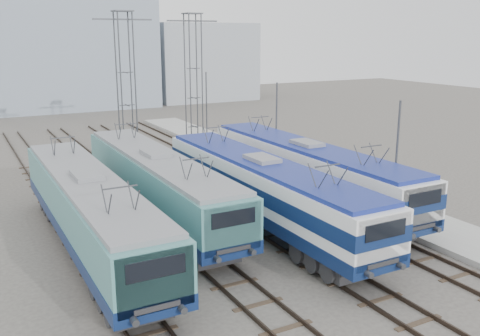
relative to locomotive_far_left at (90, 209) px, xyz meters
name	(u,v)px	position (x,y,z in m)	size (l,w,h in m)	color
ground	(279,274)	(6.75, -6.05, -2.33)	(160.00, 160.00, 0.00)	#514C47
platform	(344,193)	(16.95, 1.95, -2.18)	(4.00, 70.00, 0.30)	#9E9E99
locomotive_far_left	(90,209)	(0.00, 0.00, 0.00)	(2.96, 18.73, 3.53)	#0E204D
locomotive_center_left	(158,182)	(4.50, 3.09, -0.02)	(2.94, 18.58, 3.50)	#0E204D
locomotive_center_right	(264,187)	(9.00, -0.90, 0.05)	(2.96, 18.70, 3.52)	#0E204D
locomotive_far_right	(308,168)	(13.50, 1.35, 0.06)	(2.97, 18.76, 3.53)	#0E204D
catenary_tower_west	(126,84)	(6.75, 15.95, 4.32)	(4.50, 1.20, 12.00)	#3F4247
catenary_tower_east	(194,79)	(13.25, 17.95, 4.32)	(4.50, 1.20, 12.00)	#3F4247
mast_front	(396,166)	(15.35, -4.05, 1.17)	(0.12, 0.12, 7.00)	#3F4247
mast_mid	(276,131)	(15.35, 7.95, 1.17)	(0.12, 0.12, 7.00)	#3F4247
mast_rear	(207,111)	(15.35, 19.95, 1.17)	(0.12, 0.12, 7.00)	#3F4247
safety_cone	(404,223)	(15.25, -5.04, -1.75)	(0.35, 0.35, 0.55)	#D44A12
building_center	(70,44)	(10.75, 55.95, 6.67)	(22.00, 14.00, 18.00)	#8B99AB
building_east	(199,62)	(30.75, 55.95, 3.67)	(16.00, 12.00, 12.00)	#9CA4AD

